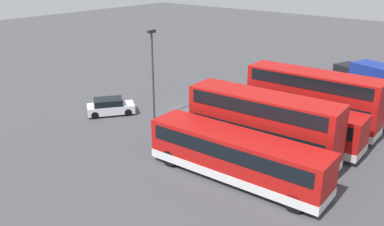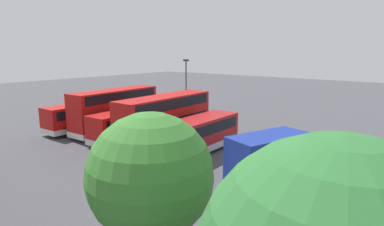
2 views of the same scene
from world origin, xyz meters
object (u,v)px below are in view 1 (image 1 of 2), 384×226
lamp_post_tall (153,68)px  bus_double_decker_fourth (262,125)px  bus_single_deck_third (289,121)px  box_truck_blue (373,79)px  car_hatchback_silver (110,107)px  bus_single_deck_fifth (236,155)px  bus_double_decker_second (312,98)px  bus_single_deck_near_end (337,98)px

lamp_post_tall → bus_double_decker_fourth: bearing=86.1°
bus_single_deck_third → box_truck_blue: (-15.10, 1.13, 0.09)m
box_truck_blue → car_hatchback_silver: 25.28m
bus_single_deck_third → bus_single_deck_fifth: bearing=1.0°
car_hatchback_silver → bus_double_decker_second: bearing=119.7°
bus_single_deck_near_end → bus_double_decker_fourth: bearing=-3.8°
car_hatchback_silver → bus_double_decker_fourth: bearing=93.7°
box_truck_blue → lamp_post_tall: lamp_post_tall is taller
car_hatchback_silver → bus_single_deck_third: bearing=107.6°
bus_single_deck_third → lamp_post_tall: (2.94, -10.95, 2.79)m
bus_single_deck_third → bus_single_deck_fifth: size_ratio=0.92×
bus_single_deck_near_end → bus_double_decker_fourth: 11.28m
bus_single_deck_near_end → bus_single_deck_third: same height
bus_single_deck_near_end → car_hatchback_silver: bus_single_deck_near_end is taller
bus_single_deck_fifth → box_truck_blue: box_truck_blue is taller
box_truck_blue → lamp_post_tall: (18.04, -12.08, 2.71)m
bus_single_deck_third → box_truck_blue: 15.15m
bus_double_decker_second → bus_single_deck_near_end: bearing=170.8°
bus_double_decker_second → box_truck_blue: (-11.40, 1.16, -0.74)m
bus_single_deck_near_end → bus_double_decker_fourth: bus_double_decker_fourth is taller
car_hatchback_silver → lamp_post_tall: (-1.69, 3.68, 3.71)m
bus_single_deck_fifth → lamp_post_tall: 12.15m
box_truck_blue → bus_double_decker_fourth: bearing=-3.9°
bus_single_deck_third → lamp_post_tall: bearing=-75.0°
car_hatchback_silver → lamp_post_tall: 5.50m
bus_single_deck_near_end → car_hatchback_silver: (12.17, -15.23, -0.92)m
bus_single_deck_fifth → lamp_post_tall: (-4.15, -11.07, 2.79)m
bus_single_deck_fifth → box_truck_blue: 22.22m
bus_single_deck_third → bus_single_deck_fifth: same height
bus_double_decker_fourth → bus_single_deck_fifth: 3.51m
bus_single_deck_near_end → lamp_post_tall: bearing=-47.8°
car_hatchback_silver → lamp_post_tall: size_ratio=0.57×
bus_single_deck_near_end → bus_double_decker_fourth: size_ratio=0.99×
bus_single_deck_fifth → car_hatchback_silver: bearing=-99.5°
bus_single_deck_third → car_hatchback_silver: (4.63, -14.63, -0.92)m
bus_double_decker_second → car_hatchback_silver: size_ratio=2.45×
bus_single_deck_near_end → car_hatchback_silver: 19.51m
bus_double_decker_second → box_truck_blue: 11.48m
bus_double_decker_second → bus_double_decker_fourth: 7.39m
bus_double_decker_second → car_hatchback_silver: bearing=-60.3°
bus_single_deck_near_end → lamp_post_tall: 15.84m
bus_single_deck_fifth → box_truck_blue: size_ratio=1.47×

